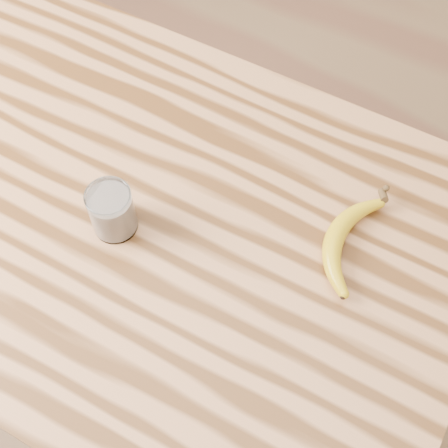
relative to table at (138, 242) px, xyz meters
The scene contains 3 objects.
table is the anchor object (origin of this frame).
smoothie_glass 0.18m from the table, 88.57° to the right, with size 0.07×0.07×0.09m.
banana 0.38m from the table, 17.83° to the left, with size 0.10×0.27×0.03m, color gold, non-canonical shape.
Camera 1 is at (0.42, -0.42, 1.81)m, focal length 50.00 mm.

